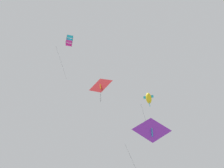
% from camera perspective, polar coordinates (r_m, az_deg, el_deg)
% --- Properties ---
extents(kite_delta_far_centre, '(2.54, 2.22, 4.21)m').
position_cam_1_polar(kite_delta_far_centre, '(34.51, -2.78, -0.47)').
color(kite_delta_far_centre, red).
extents(kite_fish_low_drifter, '(1.93, 1.39, 4.61)m').
position_cam_1_polar(kite_fish_low_drifter, '(25.67, 9.08, -3.52)').
color(kite_fish_low_drifter, yellow).
extents(kite_delta_near_right, '(3.06, 3.72, 9.75)m').
position_cam_1_polar(kite_delta_near_right, '(22.84, 9.79, -11.37)').
color(kite_delta_near_right, purple).
extents(kite_box_highest, '(2.67, 2.56, 6.82)m').
position_cam_1_polar(kite_box_highest, '(34.29, -10.53, 10.48)').
color(kite_box_highest, '#1EB2C6').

